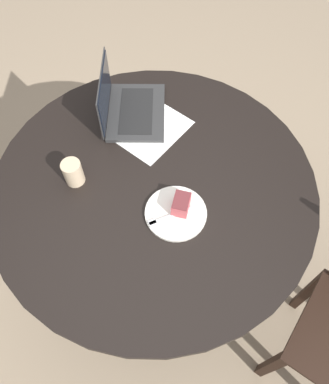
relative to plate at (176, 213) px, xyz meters
The scene contains 8 objects.
ground_plane 0.79m from the plate, 93.94° to the left, with size 12.00×12.00×0.00m, color gray.
dining_table 0.22m from the plate, 93.94° to the left, with size 1.24×1.24×0.77m.
paper_document 0.40m from the plate, 75.79° to the left, with size 0.35×0.32×0.00m.
plate is the anchor object (origin of this frame).
cake_slice 0.04m from the plate, 18.59° to the left, with size 0.10×0.10×0.06m.
fork 0.04m from the plate, behind, with size 0.17×0.03×0.00m.
coffee_glass 0.41m from the plate, 132.04° to the left, with size 0.07×0.07×0.10m.
laptop 0.52m from the plate, 84.53° to the left, with size 0.36×0.40×0.21m.
Camera 1 is at (-0.31, -0.70, 1.96)m, focal length 35.00 mm.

